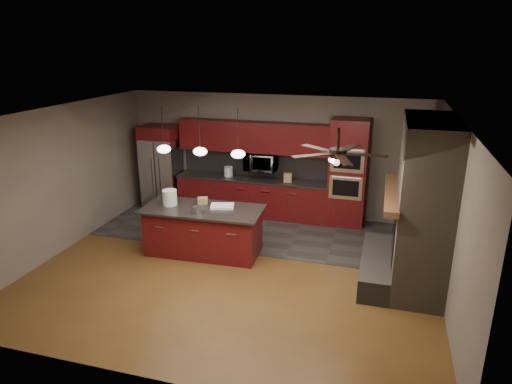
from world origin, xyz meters
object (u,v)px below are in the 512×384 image
(counter_box, at_px, (288,178))
(oven_tower, at_px, (348,173))
(kitchen_island, at_px, (204,230))
(microwave, at_px, (261,162))
(refrigerator, at_px, (162,167))
(white_bucket, at_px, (170,198))
(counter_bucket, at_px, (228,172))
(paint_tray, at_px, (222,206))
(cardboard_box, at_px, (203,201))
(paint_can, at_px, (198,210))

(counter_box, bearing_deg, oven_tower, -11.38)
(kitchen_island, xyz_separation_m, counter_box, (1.17, 2.19, 0.53))
(microwave, height_order, counter_box, microwave)
(refrigerator, relative_size, white_bucket, 6.82)
(kitchen_island, height_order, counter_bucket, counter_bucket)
(kitchen_island, distance_m, paint_tray, 0.61)
(paint_tray, height_order, counter_box, counter_box)
(cardboard_box, bearing_deg, refrigerator, 111.65)
(kitchen_island, height_order, cardboard_box, cardboard_box)
(white_bucket, xyz_separation_m, paint_can, (0.70, -0.27, -0.09))
(microwave, relative_size, paint_tray, 1.67)
(cardboard_box, bearing_deg, oven_tower, 15.31)
(paint_tray, relative_size, cardboard_box, 2.27)
(paint_tray, relative_size, counter_box, 2.22)
(oven_tower, distance_m, counter_bucket, 2.76)
(white_bucket, relative_size, counter_bucket, 1.28)
(paint_can, height_order, cardboard_box, paint_can)
(refrigerator, xyz_separation_m, paint_tray, (2.28, -2.00, -0.07))
(paint_tray, bearing_deg, refrigerator, 123.09)
(microwave, xyz_separation_m, paint_tray, (-0.18, -2.13, -0.36))
(microwave, xyz_separation_m, counter_box, (0.65, -0.10, -0.30))
(oven_tower, relative_size, paint_can, 12.59)
(paint_can, bearing_deg, microwave, 79.00)
(microwave, bearing_deg, paint_tray, -94.80)
(microwave, distance_m, refrigerator, 2.48)
(microwave, relative_size, white_bucket, 2.46)
(microwave, distance_m, cardboard_box, 2.16)
(paint_can, distance_m, counter_box, 2.71)
(microwave, relative_size, counter_box, 3.71)
(paint_tray, distance_m, cardboard_box, 0.44)
(white_bucket, distance_m, paint_tray, 1.03)
(refrigerator, relative_size, cardboard_box, 10.53)
(microwave, relative_size, kitchen_island, 0.32)
(paint_tray, bearing_deg, counter_bucket, 90.48)
(oven_tower, height_order, paint_can, oven_tower)
(kitchen_island, distance_m, counter_bucket, 2.32)
(paint_can, relative_size, paint_tray, 0.43)
(oven_tower, height_order, kitchen_island, oven_tower)
(microwave, height_order, cardboard_box, microwave)
(kitchen_island, xyz_separation_m, counter_bucket, (-0.26, 2.24, 0.55))
(oven_tower, relative_size, paint_tray, 5.44)
(paint_can, bearing_deg, white_bucket, 158.56)
(kitchen_island, relative_size, cardboard_box, 12.01)
(refrigerator, relative_size, paint_tray, 4.64)
(white_bucket, bearing_deg, refrigerator, 120.45)
(microwave, bearing_deg, counter_bucket, -176.34)
(oven_tower, relative_size, microwave, 3.25)
(oven_tower, xyz_separation_m, paint_tray, (-2.15, -2.08, -0.25))
(refrigerator, relative_size, counter_box, 10.30)
(paint_can, xyz_separation_m, counter_box, (1.15, 2.46, 0.02))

